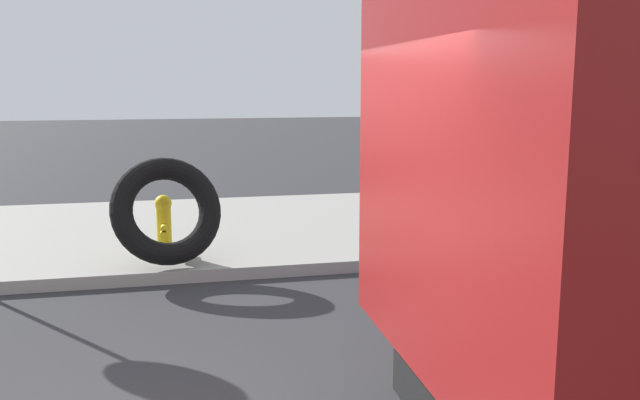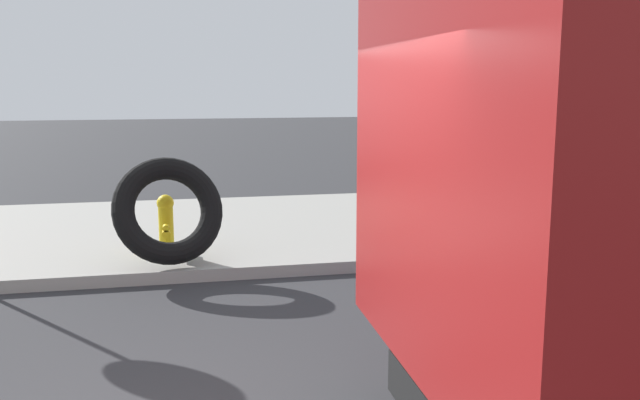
% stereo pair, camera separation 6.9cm
% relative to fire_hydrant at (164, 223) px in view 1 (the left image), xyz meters
% --- Properties ---
extents(sidewalk_curb, '(36.00, 5.00, 0.15)m').
position_rel_fire_hydrant_xyz_m(sidewalk_curb, '(0.01, 1.63, -0.48)').
color(sidewalk_curb, '#99968E').
rests_on(sidewalk_curb, ground).
extents(fire_hydrant, '(0.21, 0.48, 0.75)m').
position_rel_fire_hydrant_xyz_m(fire_hydrant, '(0.00, 0.00, 0.00)').
color(fire_hydrant, yellow).
rests_on(fire_hydrant, sidewalk_curb).
extents(loose_tire, '(1.42, 1.00, 1.30)m').
position_rel_fire_hydrant_xyz_m(loose_tire, '(0.04, -0.53, 0.25)').
color(loose_tire, black).
rests_on(loose_tire, sidewalk_curb).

